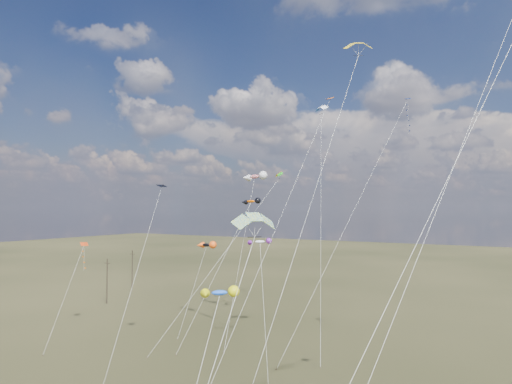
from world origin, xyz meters
The scene contains 15 objects.
utility_pole_near centered at (-38.00, 30.00, 4.09)m, with size 1.40×0.20×8.00m.
utility_pole_far centered at (-46.00, 44.00, 4.09)m, with size 1.40×0.20×8.00m.
diamond_navy_tall centered at (12.14, 37.49, 28.18)m, with size 9.53×24.13×32.96m.
diamond_black_mid centered at (-7.67, 8.55, 14.90)m, with size 5.60×14.14×19.84m.
diamond_red_low centered at (-26.31, 15.16, 9.86)m, with size 5.49×10.24×12.32m.
diamond_orange_center centered at (4.44, 20.49, 21.45)m, with size 2.92×25.31×31.70m.
parafoil_yellow centered at (12.77, 16.35, 33.53)m, with size 3.93×22.27×34.35m.
parafoil_blue_white centered at (0.33, 37.27, 32.47)m, with size 8.83×20.09×33.29m.
parafoil_striped centered at (12.11, -2.98, 16.54)m, with size 3.58×15.52×17.28m.
parafoil_tricolor centered at (-2.95, 29.19, 21.87)m, with size 8.86×18.91×22.58m.
novelty_black_orange centered at (-14.43, 27.90, 11.57)m, with size 3.75×10.01×12.21m.
novelty_orange_black centered at (-3.33, 22.29, 17.90)m, with size 6.54×9.15×18.43m.
novelty_white_purple centered at (-0.77, 20.31, 13.00)m, with size 7.16×10.17×13.47m.
novelty_redwhite_stripe centered at (-7.07, 29.65, 21.68)m, with size 4.84×13.19×22.42m.
novelty_blue_yellow centered at (9.13, -2.52, 11.45)m, with size 2.97×9.46×11.95m.
Camera 1 is at (26.61, -27.65, 17.15)m, focal length 32.00 mm.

